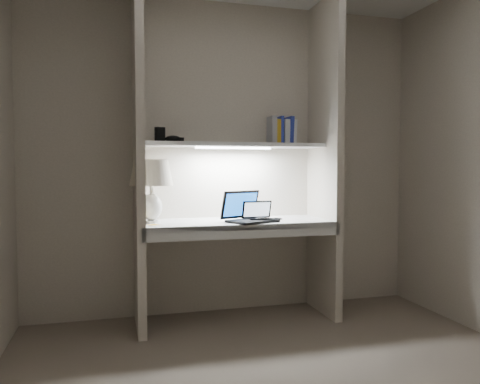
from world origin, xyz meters
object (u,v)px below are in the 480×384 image
object	(u,v)px
table_lamp	(151,180)
speaker	(251,209)
laptop_netbook	(260,216)
laptop_main	(248,215)
book_row	(281,131)

from	to	relation	value
table_lamp	speaker	bearing A→B (deg)	13.47
laptop_netbook	speaker	bearing A→B (deg)	82.16
laptop_main	laptop_netbook	bearing A→B (deg)	-28.84
laptop_main	speaker	world-z (taller)	laptop_main
laptop_netbook	book_row	world-z (taller)	book_row
table_lamp	laptop_main	xyz separation A→B (m)	(0.70, -0.11, -0.26)
table_lamp	book_row	bearing A→B (deg)	9.40
speaker	book_row	xyz separation A→B (m)	(0.26, -0.02, 0.64)
table_lamp	laptop_main	bearing A→B (deg)	-9.04
laptop_main	laptop_netbook	xyz separation A→B (m)	(0.09, -0.01, -0.02)
speaker	book_row	world-z (taller)	book_row
laptop_main	book_row	size ratio (longest dim) A/B	1.90
table_lamp	laptop_netbook	size ratio (longest dim) A/B	1.91
laptop_main	speaker	xyz separation A→B (m)	(0.11, 0.31, 0.01)
laptop_main	book_row	xyz separation A→B (m)	(0.37, 0.29, 0.65)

